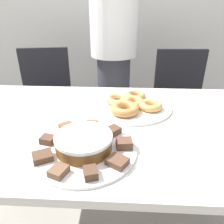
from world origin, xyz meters
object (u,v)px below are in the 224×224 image
object	(u,v)px
frosted_cake	(84,142)
plate_cake	(84,150)
person_standing	(114,47)
office_chair_left	(47,108)
office_chair_right	(179,112)
plate_donuts	(131,106)

from	to	relation	value
frosted_cake	plate_cake	bearing A→B (deg)	0.00
person_standing	frosted_cake	world-z (taller)	person_standing
office_chair_left	plate_cake	xyz separation A→B (m)	(0.50, -1.01, 0.34)
office_chair_left	office_chair_right	world-z (taller)	same
person_standing	office_chair_right	bearing A→B (deg)	-4.78
person_standing	frosted_cake	distance (m)	1.07
office_chair_left	frosted_cake	size ratio (longest dim) A/B	4.69
office_chair_right	frosted_cake	size ratio (longest dim) A/B	4.69
person_standing	office_chair_left	size ratio (longest dim) A/B	1.94
office_chair_left	office_chair_right	size ratio (longest dim) A/B	1.00
plate_cake	frosted_cake	world-z (taller)	frosted_cake
person_standing	office_chair_right	distance (m)	0.73
person_standing	frosted_cake	bearing A→B (deg)	-92.61
person_standing	plate_cake	distance (m)	1.07
plate_donuts	frosted_cake	size ratio (longest dim) A/B	2.00
plate_cake	plate_donuts	bearing A→B (deg)	65.16
office_chair_left	person_standing	bearing A→B (deg)	-5.56
person_standing	plate_cake	xyz separation A→B (m)	(-0.05, -1.06, -0.15)
office_chair_left	plate_donuts	bearing A→B (deg)	-54.63
plate_cake	office_chair_right	bearing A→B (deg)	60.02
office_chair_right	frosted_cake	bearing A→B (deg)	-121.86
office_chair_left	frosted_cake	distance (m)	1.19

